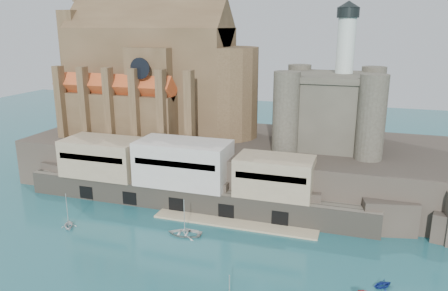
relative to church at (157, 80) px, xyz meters
The scene contains 8 objects.
ground 53.14m from the church, 60.03° to the right, with size 300.00×300.00×0.00m, color #1B5259.
promontory 29.58m from the church, ahead, with size 100.00×36.00×10.00m.
quay 28.37m from the church, 53.41° to the right, with size 70.00×12.00×13.05m.
church is the anchor object (origin of this frame).
castle_keep 40.39m from the church, ahead, with size 21.20×21.20×29.30m.
boat_4 40.80m from the church, 92.16° to the right, with size 2.99×1.83×3.47m, color silver.
boat_6 42.27m from the church, 57.64° to the right, with size 4.20×1.22×5.88m, color beige.
boat_7 66.47m from the church, 35.48° to the right, with size 2.44×1.49×2.82m, color navy.
Camera 1 is at (22.52, -51.00, 34.43)m, focal length 35.00 mm.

